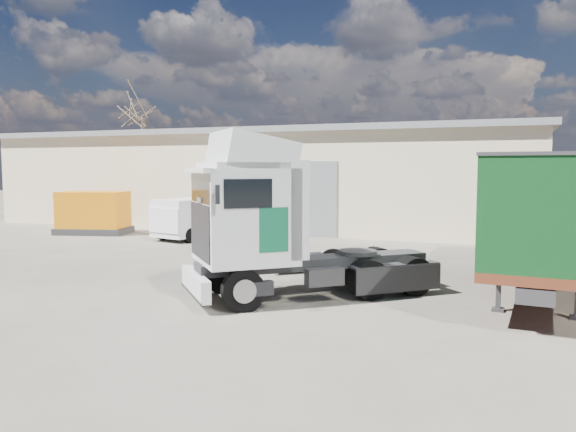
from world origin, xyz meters
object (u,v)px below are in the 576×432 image
at_px(tractor_unit, 275,229).
at_px(box_trailer, 542,207).
at_px(orange_skip, 94,215).
at_px(bare_tree, 143,105).
at_px(panel_van, 197,217).

height_order(tractor_unit, box_trailer, tractor_unit).
distance_m(box_trailer, orange_skip, 20.86).
relative_size(bare_tree, tractor_unit, 1.57).
xyz_separation_m(tractor_unit, orange_skip, (-13.81, 9.38, -0.85)).
height_order(bare_tree, orange_skip, bare_tree).
height_order(box_trailer, panel_van, box_trailer).
relative_size(tractor_unit, panel_van, 1.25).
xyz_separation_m(panel_van, orange_skip, (-5.72, -0.37, -0.05)).
bearing_deg(tractor_unit, box_trailer, 81.04).
bearing_deg(orange_skip, box_trailer, -29.70).
bearing_deg(bare_tree, panel_van, -46.18).
bearing_deg(box_trailer, bare_tree, 149.15).
xyz_separation_m(box_trailer, panel_van, (-14.44, 5.60, -1.24)).
bearing_deg(panel_van, box_trailer, -8.22).
bearing_deg(panel_van, orange_skip, -163.29).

